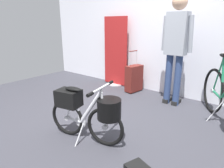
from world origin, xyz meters
TOP-DOWN VIEW (x-y plane):
  - ground_plane at (0.00, 0.00)m, footprint 6.10×6.10m
  - back_wall at (0.00, 1.82)m, footprint 6.10×0.10m
  - floor_banner_stand at (-1.02, 1.62)m, footprint 0.60×0.36m
  - folding_bike_foreground at (0.14, -0.38)m, footprint 0.97×0.53m
  - visitor_near_wall at (0.43, 1.32)m, footprint 0.54×0.29m
  - rolling_suitcase at (-0.42, 1.46)m, footprint 0.23×0.38m

SIDE VIEW (x-z plane):
  - ground_plane at x=0.00m, z-range 0.00..0.00m
  - rolling_suitcase at x=-0.42m, z-range -0.13..0.70m
  - folding_bike_foreground at x=0.14m, z-range 0.03..0.74m
  - floor_banner_stand at x=-1.02m, z-range -0.09..1.40m
  - visitor_near_wall at x=0.43m, z-range 0.14..1.90m
  - back_wall at x=0.00m, z-range 0.00..2.82m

